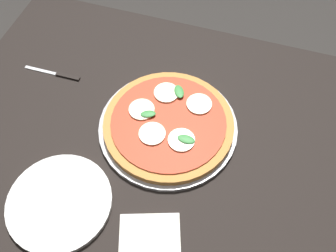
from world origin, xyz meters
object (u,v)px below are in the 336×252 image
plate_white (59,202)px  knife (59,75)px  serving_tray (168,127)px  napkin (150,234)px  pizza (169,123)px  dining_table (156,159)px

plate_white → knife: size_ratio=1.41×
serving_tray → napkin: bearing=99.4°
pizza → plate_white: size_ratio=1.38×
plate_white → napkin: bearing=178.3°
dining_table → serving_tray: bearing=-125.4°
serving_tray → napkin: (-0.05, 0.27, -0.00)m
serving_tray → plate_white: plate_white is taller
napkin → knife: (0.39, -0.35, -0.00)m
serving_tray → plate_white: (0.17, 0.27, 0.00)m
serving_tray → knife: 0.35m
dining_table → napkin: 0.28m
dining_table → napkin: bearing=106.4°
napkin → serving_tray: bearing=-80.6°
serving_tray → pizza: size_ratio=1.07×
plate_white → napkin: 0.22m
knife → plate_white: bearing=116.9°
dining_table → plate_white: plate_white is taller
dining_table → pizza: (-0.03, -0.03, 0.14)m
serving_tray → napkin: serving_tray is taller
dining_table → plate_white: 0.30m
dining_table → serving_tray: (-0.02, -0.03, 0.13)m
dining_table → pizza: size_ratio=3.39×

